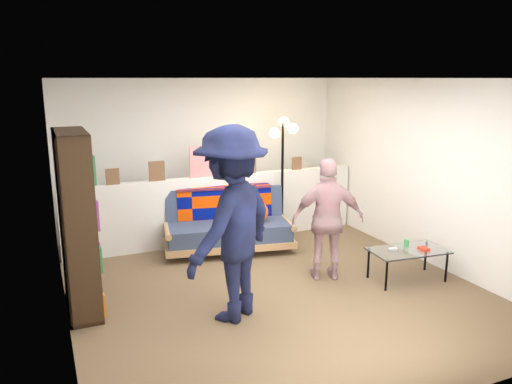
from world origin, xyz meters
TOP-DOWN VIEW (x-y plane):
  - ground at (0.00, 0.00)m, footprint 5.00×5.00m
  - room_shell at (0.00, 0.47)m, footprint 4.60×5.05m
  - half_wall_ledge at (0.00, 1.80)m, footprint 4.45×0.15m
  - ledge_decor at (-0.23, 1.78)m, footprint 2.97×0.02m
  - futon_sofa at (0.00, 1.38)m, footprint 1.91×1.15m
  - bookshelf at (-2.08, 0.25)m, footprint 0.32×0.95m
  - coffee_table at (1.60, -0.53)m, footprint 0.96×0.59m
  - floor_lamp at (0.96, 1.58)m, footprint 0.36×0.34m
  - person_left at (-0.68, -0.56)m, footprint 1.46×1.34m
  - person_right at (0.73, -0.08)m, footprint 0.94×0.64m

SIDE VIEW (x-z plane):
  - ground at x=0.00m, z-range 0.00..0.00m
  - coffee_table at x=1.60m, z-range 0.12..0.60m
  - futon_sofa at x=0.00m, z-range -0.03..0.74m
  - half_wall_ledge at x=0.00m, z-range 0.00..1.00m
  - person_right at x=0.73m, z-range 0.00..1.49m
  - bookshelf at x=-2.08m, z-range -0.06..1.83m
  - person_left at x=-0.68m, z-range 0.00..1.97m
  - ledge_decor at x=-0.23m, z-range 0.95..1.40m
  - floor_lamp at x=0.96m, z-range 0.38..2.22m
  - room_shell at x=0.00m, z-range 0.45..2.90m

